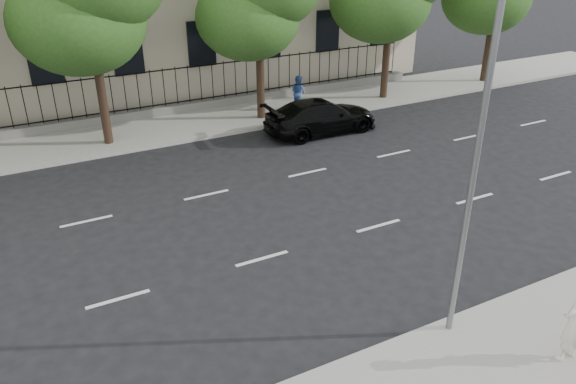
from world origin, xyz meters
name	(u,v)px	position (x,y,z in m)	size (l,w,h in m)	color
ground	(305,308)	(0.00, 0.00, 0.00)	(120.00, 120.00, 0.00)	black
far_sidewalk	(152,131)	(0.00, 14.00, 0.07)	(60.00, 4.00, 0.15)	gray
lane_markings	(231,223)	(0.00, 4.75, 0.01)	(49.60, 4.62, 0.01)	silver
iron_fence	(140,108)	(0.00, 15.70, 0.65)	(30.00, 0.50, 2.20)	slate
street_light	(462,113)	(2.50, -1.77, 5.15)	(0.25, 3.32, 8.05)	slate
black_sedan	(321,116)	(6.64, 10.50, 0.74)	(2.08, 5.12, 1.48)	black
woman_near	(575,323)	(4.04, -4.21, 1.09)	(0.68, 0.45, 1.87)	white
pedestrian_far	(298,92)	(7.17, 13.56, 0.96)	(0.79, 0.62, 1.62)	navy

